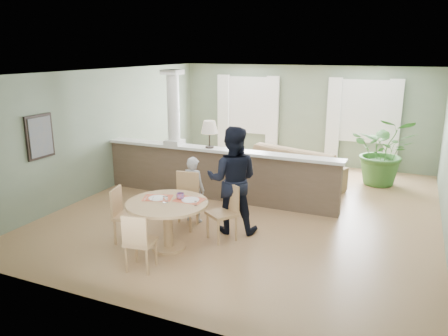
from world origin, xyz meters
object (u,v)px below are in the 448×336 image
at_px(houseplant, 384,151).
at_px(child_person, 193,189).
at_px(sofa, 283,168).
at_px(dining_table, 168,212).
at_px(chair_near, 138,240).
at_px(chair_far_man, 226,209).
at_px(chair_side, 123,212).
at_px(man_person, 232,180).
at_px(chair_far_boy, 186,197).

relative_size(houseplant, child_person, 1.31).
distance_m(sofa, dining_table, 4.10).
xyz_separation_m(dining_table, chair_near, (0.00, -0.83, -0.14)).
height_order(sofa, houseplant, houseplant).
height_order(chair_far_man, chair_side, chair_far_man).
height_order(houseplant, dining_table, houseplant).
xyz_separation_m(chair_far_man, man_person, (-0.02, 0.35, 0.41)).
distance_m(chair_side, child_person, 1.41).
height_order(chair_far_boy, man_person, man_person).
bearing_deg(child_person, man_person, 173.55).
relative_size(chair_far_man, chair_side, 1.03).
xyz_separation_m(chair_far_man, child_person, (-0.86, 0.48, 0.09)).
bearing_deg(chair_far_man, sofa, 123.82).
bearing_deg(chair_side, sofa, -33.91).
relative_size(chair_far_man, chair_near, 1.08).
height_order(sofa, chair_far_man, chair_far_man).
relative_size(houseplant, chair_side, 1.76).
bearing_deg(chair_near, chair_far_man, -123.18).
relative_size(sofa, man_person, 1.50).
xyz_separation_m(houseplant, chair_near, (-2.85, -5.85, -0.33)).
height_order(chair_far_boy, chair_side, chair_far_boy).
xyz_separation_m(chair_far_boy, man_person, (0.85, 0.13, 0.39)).
bearing_deg(chair_side, chair_near, -146.50).
height_order(chair_far_boy, chair_far_man, chair_far_boy).
bearing_deg(chair_near, chair_far_boy, -92.86).
bearing_deg(chair_near, houseplant, -125.09).
distance_m(houseplant, chair_side, 6.27).
bearing_deg(man_person, chair_far_boy, -5.97).
xyz_separation_m(chair_near, child_person, (-0.17, 2.01, 0.14)).
bearing_deg(child_person, dining_table, 100.13).
relative_size(dining_table, chair_far_boy, 1.31).
bearing_deg(chair_near, dining_table, -98.82).
bearing_deg(sofa, chair_near, -80.21).
bearing_deg(man_person, chair_side, 22.37).
height_order(sofa, chair_far_boy, chair_far_boy).
relative_size(chair_near, chair_side, 0.95).
bearing_deg(chair_far_boy, sofa, 66.17).
height_order(chair_far_man, child_person, child_person).
bearing_deg(houseplant, sofa, -155.21).
xyz_separation_m(sofa, child_person, (-0.88, -2.84, 0.21)).
bearing_deg(chair_side, chair_far_man, -76.37).
bearing_deg(chair_far_man, houseplant, 97.53).
bearing_deg(chair_near, child_person, -94.31).
height_order(chair_far_boy, child_person, child_person).
relative_size(chair_far_boy, chair_near, 1.13).
relative_size(dining_table, man_person, 0.69).
xyz_separation_m(sofa, houseplant, (2.14, 0.99, 0.40)).
height_order(houseplant, chair_near, houseplant).
bearing_deg(houseplant, chair_far_boy, -126.67).
bearing_deg(chair_far_boy, dining_table, -86.18).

